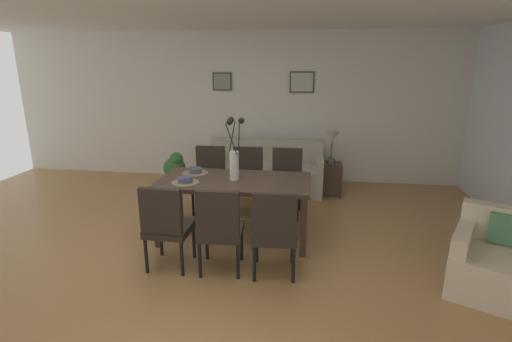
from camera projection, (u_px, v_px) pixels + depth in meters
name	position (u px, v px, depth m)	size (l,w,h in m)	color
ground_plane	(209.00, 263.00, 4.17)	(9.00, 9.00, 0.00)	#A87A47
back_wall_panel	(253.00, 107.00, 6.91)	(9.00, 0.10, 2.60)	silver
ceiling_panel	(210.00, 4.00, 3.82)	(9.00, 7.20, 0.08)	white
dining_table	(235.00, 186.00, 4.62)	(1.80, 0.89, 0.74)	#3D2D23
dining_chair_near_left	(166.00, 223.00, 3.92)	(0.45, 0.45, 0.92)	black
dining_chair_near_right	(210.00, 176.00, 5.55)	(0.46, 0.46, 0.92)	black
dining_chair_far_left	(220.00, 226.00, 3.85)	(0.47, 0.47, 0.92)	black
dining_chair_far_right	(247.00, 177.00, 5.48)	(0.47, 0.47, 0.92)	black
dining_chair_mid_left	(274.00, 229.00, 3.78)	(0.47, 0.47, 0.92)	black
dining_chair_mid_right	(286.00, 179.00, 5.41)	(0.46, 0.46, 0.92)	black
centerpiece_vase	(234.00, 156.00, 4.52)	(0.21, 0.23, 0.73)	silver
placemat_near_left	(185.00, 182.00, 4.48)	(0.32, 0.32, 0.01)	#7F705B
bowl_near_left	(185.00, 179.00, 4.46)	(0.17, 0.17, 0.07)	#475166
placemat_near_right	(195.00, 173.00, 4.86)	(0.32, 0.32, 0.01)	#7F705B
bowl_near_right	(195.00, 170.00, 4.85)	(0.17, 0.17, 0.07)	#475166
sofa	(264.00, 173.00, 6.49)	(1.93, 0.84, 0.80)	#B2A899
side_table	(330.00, 179.00, 6.26)	(0.36, 0.36, 0.52)	#3D2D23
table_lamp	(332.00, 140.00, 6.08)	(0.22, 0.22, 0.51)	#4C4C51
armchair	(501.00, 263.00, 3.60)	(1.07, 1.07, 0.75)	beige
framed_picture_left	(222.00, 82.00, 6.79)	(0.34, 0.03, 0.31)	#473828
framed_picture_center	(302.00, 82.00, 6.60)	(0.42, 0.03, 0.36)	#473828
potted_plant	(175.00, 170.00, 6.36)	(0.36, 0.36, 0.67)	silver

